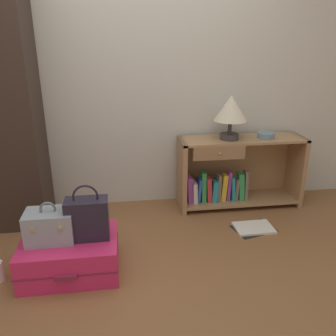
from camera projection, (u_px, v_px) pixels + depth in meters
ground_plane at (150, 302)px, 2.14m from camera, size 9.00×9.00×0.00m
back_wall at (132, 65)px, 3.09m from camera, size 6.40×0.10×2.60m
bookshelf at (234, 173)px, 3.33m from camera, size 1.16×0.37×0.67m
table_lamp at (231, 110)px, 3.07m from camera, size 0.29×0.29×0.40m
bowl at (266, 135)px, 3.19m from camera, size 0.15×0.15×0.05m
suitcase_large at (71, 255)px, 2.40m from camera, size 0.65×0.50×0.25m
train_case at (50, 226)px, 2.30m from camera, size 0.31×0.22×0.28m
handbag at (87, 218)px, 2.32m from camera, size 0.28×0.15×0.39m
open_book_on_floor at (254, 228)px, 2.97m from camera, size 0.39×0.32×0.02m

